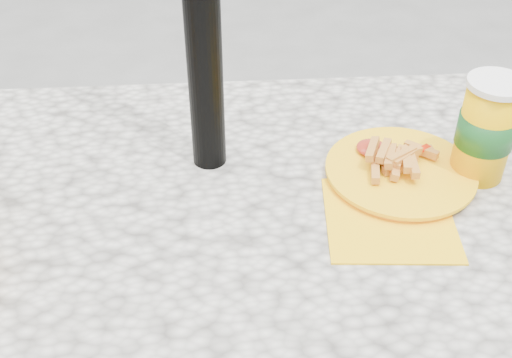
{
  "coord_description": "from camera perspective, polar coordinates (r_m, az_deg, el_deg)",
  "views": [
    {
      "loc": [
        0.02,
        -0.63,
        1.33
      ],
      "look_at": [
        0.06,
        0.04,
        0.8
      ],
      "focal_mm": 45.0,
      "sensor_mm": 36.0,
      "label": 1
    }
  ],
  "objects": [
    {
      "name": "picnic_table",
      "position": [
        0.94,
        -3.7,
        -9.5
      ],
      "size": [
        1.2,
        0.8,
        0.75
      ],
      "color": "beige",
      "rests_on": "ground"
    },
    {
      "name": "fries_plate",
      "position": [
        0.96,
        12.55,
        0.58
      ],
      "size": [
        0.24,
        0.3,
        0.05
      ],
      "rotation": [
        0.0,
        0.0,
        -0.09
      ],
      "color": "yellow",
      "rests_on": "picnic_table"
    },
    {
      "name": "soda_cup",
      "position": [
        0.97,
        19.78,
        4.19
      ],
      "size": [
        0.08,
        0.08,
        0.16
      ],
      "rotation": [
        0.0,
        0.0,
        -0.39
      ],
      "color": "#FFB600",
      "rests_on": "picnic_table"
    }
  ]
}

